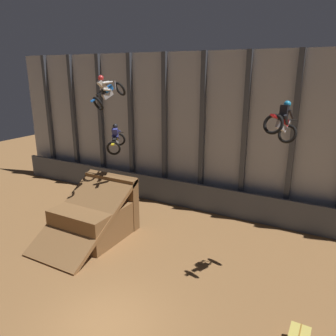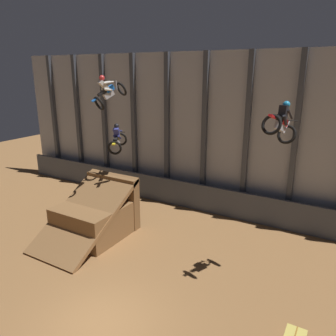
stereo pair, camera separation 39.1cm
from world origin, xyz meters
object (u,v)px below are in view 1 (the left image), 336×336
at_px(rider_bike_left_air, 116,140).
at_px(rider_bike_center_air, 107,92).
at_px(rider_bike_right_air, 282,123).
at_px(dirt_ramp, 96,216).

distance_m(rider_bike_left_air, rider_bike_center_air, 2.59).
distance_m(rider_bike_left_air, rider_bike_right_air, 8.61).
height_order(dirt_ramp, rider_bike_center_air, rider_bike_center_air).
distance_m(rider_bike_center_air, rider_bike_right_air, 8.24).
xyz_separation_m(rider_bike_left_air, rider_bike_right_air, (8.39, -1.08, 1.64)).
height_order(rider_bike_left_air, rider_bike_center_air, rider_bike_center_air).
relative_size(rider_bike_left_air, rider_bike_center_air, 0.96).
xyz_separation_m(rider_bike_center_air, rider_bike_right_air, (8.19, -0.31, -0.83)).
xyz_separation_m(dirt_ramp, rider_bike_left_air, (0.20, 1.64, 3.71)).
distance_m(dirt_ramp, rider_bike_right_air, 10.13).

